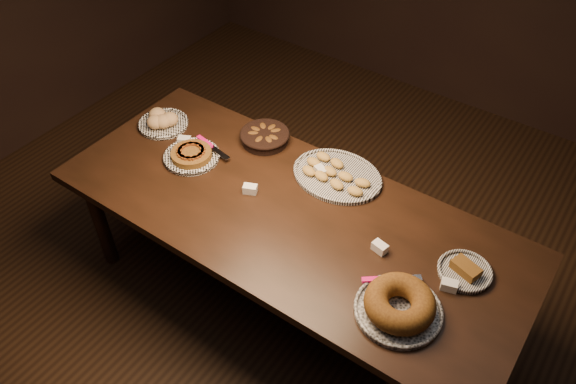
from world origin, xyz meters
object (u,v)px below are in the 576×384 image
Objects in this scene: buffet_table at (288,221)px; bundt_cake_plate at (399,305)px; madeleine_platter at (336,175)px; apple_tart_plate at (192,155)px.

bundt_cake_plate is (0.72, -0.22, 0.12)m from buffet_table.
buffet_table is 4.93× the size of madeleine_platter.
apple_tart_plate is 0.86× the size of bundt_cake_plate.
madeleine_platter is at bearing 138.32° from bundt_cake_plate.
bundt_cake_plate is (0.65, -0.57, 0.03)m from madeleine_platter.
apple_tart_plate is at bearing 177.61° from buffet_table.
madeleine_platter is (0.06, 0.35, 0.09)m from buffet_table.
bundt_cake_plate reaches higher than madeleine_platter.
apple_tart_plate is at bearing -138.84° from madeleine_platter.
bundt_cake_plate is (1.38, -0.25, 0.03)m from apple_tart_plate.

